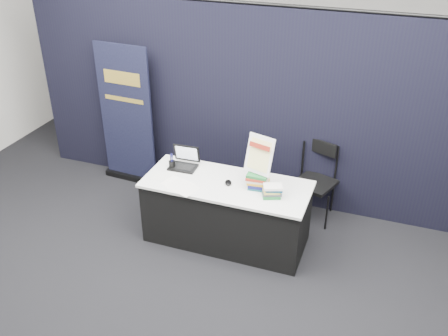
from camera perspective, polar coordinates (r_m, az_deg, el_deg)
floor at (r=5.38m, az=-1.76°, el=-11.47°), size 8.00×8.00×0.00m
wall_back at (r=8.11m, az=8.99°, el=16.48°), size 8.00×0.02×3.50m
drape_partition at (r=6.04m, az=3.72°, el=6.79°), size 6.00×0.08×2.40m
display_table at (r=5.55m, az=0.28°, el=-5.04°), size 1.80×0.75×0.75m
laptop at (r=5.66m, az=-4.56°, el=0.67°), size 0.31×0.26×0.23m
mouse at (r=5.32m, az=0.49°, el=-1.67°), size 0.11×0.13×0.04m
brochure_left at (r=5.51m, az=-6.96°, el=-0.95°), size 0.30×0.23×0.00m
brochure_mid at (r=5.36m, az=-5.30°, el=-1.82°), size 0.36×0.30×0.00m
brochure_right at (r=5.29m, az=-4.80°, el=-2.25°), size 0.39×0.33×0.00m
pen_cup at (r=5.64m, az=-5.96°, el=0.38°), size 0.08×0.08×0.09m
book_stack_tall at (r=5.24m, az=3.86°, el=-1.45°), size 0.22×0.18×0.17m
book_stack_short at (r=5.12m, az=5.56°, el=-2.62°), size 0.22×0.20×0.13m
info_sign at (r=5.12m, az=4.07°, el=1.46°), size 0.33×0.20×0.42m
pullup_banner at (r=6.63m, az=-11.01°, el=4.99°), size 0.80×0.14×1.88m
stacking_chair at (r=5.99m, az=10.45°, el=-1.15°), size 0.54×0.55×0.94m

